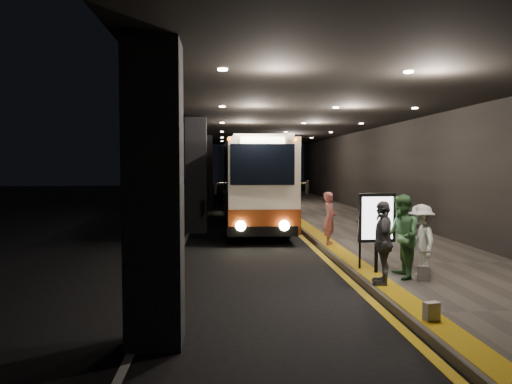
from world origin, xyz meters
name	(u,v)px	position (x,y,z in m)	size (l,w,h in m)	color
ground	(239,249)	(0.00, 0.00, 0.00)	(90.00, 90.00, 0.00)	black
lane_line_white	(190,229)	(-1.80, 5.00, 0.01)	(0.12, 50.00, 0.01)	silver
kerb_stripe_yellow	(292,228)	(2.35, 5.00, 0.01)	(0.18, 50.00, 0.01)	gold
sidewalk	(349,226)	(4.75, 5.00, 0.07)	(4.50, 50.00, 0.15)	#514C44
tactile_strip	(304,224)	(2.85, 5.00, 0.16)	(0.50, 50.00, 0.01)	gold
terminal_wall	(403,155)	(7.00, 5.00, 3.00)	(0.10, 50.00, 6.00)	black
support_columns	(196,175)	(-1.50, 4.00, 2.20)	(0.80, 24.80, 4.40)	black
canopy	(296,116)	(2.50, 5.00, 4.60)	(9.00, 50.00, 0.40)	black
coach_main	(252,186)	(0.76, 5.85, 1.68)	(2.47, 11.29, 3.50)	beige
coach_second	(243,175)	(0.94, 18.81, 1.88)	(3.45, 12.64, 3.93)	beige
coach_third	(241,172)	(1.15, 29.06, 1.94)	(3.39, 12.99, 4.04)	beige
passenger_boarding	(330,218)	(2.80, -0.16, 0.96)	(0.59, 0.39, 1.63)	#AC5650
passenger_waiting_green	(401,236)	(3.38, -4.74, 1.07)	(0.89, 0.55, 1.84)	#427844
passenger_waiting_white	(422,240)	(3.89, -4.60, 0.95)	(1.04, 0.48, 1.61)	silver
passenger_waiting_grey	(383,243)	(2.80, -5.26, 1.02)	(1.02, 0.52, 1.74)	#46474B
bag_polka	(423,273)	(3.77, -5.03, 0.31)	(0.26, 0.11, 0.31)	black
bag_plain	(431,312)	(2.80, -7.69, 0.30)	(0.24, 0.14, 0.30)	beige
info_sign	(377,219)	(3.00, -4.20, 1.38)	(0.87, 0.18, 1.83)	black
stanchion_post	(360,245)	(2.75, -3.73, 0.72)	(0.05, 0.05, 1.13)	black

